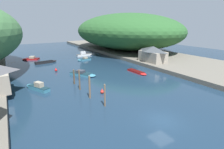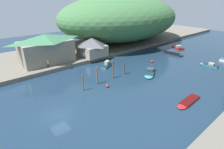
{
  "view_description": "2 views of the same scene",
  "coord_description": "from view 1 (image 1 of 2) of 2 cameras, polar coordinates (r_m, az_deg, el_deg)",
  "views": [
    {
      "loc": [
        -14.7,
        -12.78,
        11.27
      ],
      "look_at": [
        2.09,
        15.22,
        1.6
      ],
      "focal_mm": 28.0,
      "sensor_mm": 36.0,
      "label": 1
    },
    {
      "loc": [
        21.44,
        -7.59,
        16.18
      ],
      "look_at": [
        -1.17,
        11.45,
        3.01
      ],
      "focal_mm": 28.0,
      "sensor_mm": 36.0,
      "label": 2
    }
  ],
  "objects": [
    {
      "name": "mooring_post_fourth",
      "position": [
        33.82,
        -12.31,
        -0.72
      ],
      "size": [
        0.29,
        0.29,
        2.93
      ],
      "color": "#4C3D2D",
      "rests_on": "water_surface"
    },
    {
      "name": "mooring_post_nearest",
      "position": [
        24.29,
        -2.37,
        -6.78
      ],
      "size": [
        0.24,
        0.24,
        3.33
      ],
      "color": "brown",
      "rests_on": "water_surface"
    },
    {
      "name": "channel_buoy_far",
      "position": [
        29.13,
        -3.25,
        -5.57
      ],
      "size": [
        0.58,
        0.58,
        0.86
      ],
      "color": "red",
      "rests_on": "water_surface"
    },
    {
      "name": "hillside_right",
      "position": [
        73.65,
        4.61,
        13.91
      ],
      "size": [
        36.67,
        51.34,
        14.12
      ],
      "color": "#285628",
      "rests_on": "right_bank"
    },
    {
      "name": "right_bank_cottage",
      "position": [
        49.65,
        13.18,
        6.64
      ],
      "size": [
        4.69,
        7.76,
        4.24
      ],
      "color": "gray",
      "rests_on": "right_bank"
    },
    {
      "name": "right_bank",
      "position": [
        60.62,
        13.07,
        5.81
      ],
      "size": [
        22.0,
        120.0,
        0.94
      ],
      "color": "#666056",
      "rests_on": "ground"
    },
    {
      "name": "boat_small_dinghy",
      "position": [
        33.41,
        -23.33,
        -3.78
      ],
      "size": [
        3.62,
        5.52,
        1.5
      ],
      "rotation": [
        0.0,
        0.0,
        0.47
      ],
      "color": "teal",
      "rests_on": "water_surface"
    },
    {
      "name": "boat_moored_right",
      "position": [
        39.43,
        -9.3,
        0.2
      ],
      "size": [
        5.01,
        6.28,
        1.11
      ],
      "rotation": [
        0.0,
        0.0,
        3.71
      ],
      "color": "teal",
      "rests_on": "water_surface"
    },
    {
      "name": "mooring_post_middle",
      "position": [
        30.74,
        -10.59,
        -1.71
      ],
      "size": [
        0.26,
        0.26,
        3.61
      ],
      "color": "brown",
      "rests_on": "water_surface"
    },
    {
      "name": "water_surface",
      "position": [
        46.62,
        -11.64,
        2.17
      ],
      "size": [
        130.0,
        130.0,
        0.0
      ],
      "primitive_type": "plane",
      "color": "#192D42",
      "rests_on": "ground"
    },
    {
      "name": "boat_navy_launch",
      "position": [
        54.42,
        -20.55,
        3.85
      ],
      "size": [
        6.33,
        1.96,
        0.68
      ],
      "rotation": [
        0.0,
        0.0,
        4.85
      ],
      "color": "black",
      "rests_on": "water_surface"
    },
    {
      "name": "boat_white_cruiser",
      "position": [
        41.33,
        8.37,
        0.78
      ],
      "size": [
        1.64,
        5.9,
        0.39
      ],
      "rotation": [
        0.0,
        0.0,
        3.18
      ],
      "color": "red",
      "rests_on": "water_surface"
    },
    {
      "name": "channel_buoy_near",
      "position": [
        44.23,
        -17.83,
        1.43
      ],
      "size": [
        0.63,
        0.63,
        0.95
      ],
      "color": "red",
      "rests_on": "water_surface"
    },
    {
      "name": "boat_far_right_bank",
      "position": [
        63.38,
        -8.85,
        6.49
      ],
      "size": [
        6.29,
        1.82,
        1.54
      ],
      "rotation": [
        0.0,
        0.0,
        4.77
      ],
      "color": "white",
      "rests_on": "water_surface"
    },
    {
      "name": "boat_red_skiff",
      "position": [
        61.54,
        -25.06,
        4.71
      ],
      "size": [
        5.53,
        4.35,
        1.12
      ],
      "rotation": [
        0.0,
        0.0,
        1.07
      ],
      "color": "red",
      "rests_on": "water_surface"
    },
    {
      "name": "boat_far_upstream",
      "position": [
        55.91,
        -9.19,
        4.97
      ],
      "size": [
        4.55,
        2.35,
        0.94
      ],
      "rotation": [
        0.0,
        0.0,
        1.73
      ],
      "color": "teal",
      "rests_on": "water_surface"
    },
    {
      "name": "mooring_post_second",
      "position": [
        27.02,
        -7.32,
        -4.04
      ],
      "size": [
        0.29,
        0.29,
        3.69
      ],
      "color": "brown",
      "rests_on": "water_surface"
    }
  ]
}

